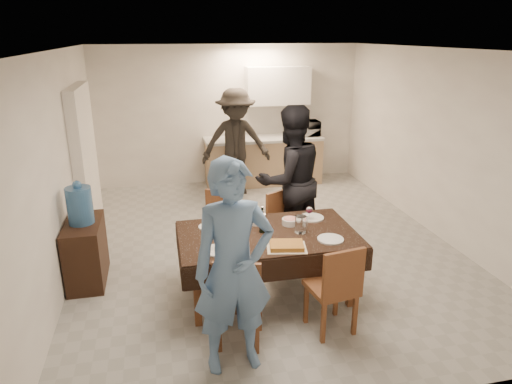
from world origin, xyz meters
TOP-DOWN VIEW (x-y plane):
  - floor at (0.00, 0.00)m, footprint 5.00×6.00m
  - ceiling at (0.00, 0.00)m, footprint 5.00×6.00m
  - wall_back at (0.00, 3.00)m, footprint 5.00×0.02m
  - wall_front at (0.00, -3.00)m, footprint 5.00×0.02m
  - wall_left at (-2.50, 0.00)m, footprint 0.02×6.00m
  - wall_right at (2.50, 0.00)m, footprint 0.02×6.00m
  - stub_partition at (-2.42, 1.20)m, footprint 0.15×1.40m
  - kitchen_base_cabinet at (0.60, 2.68)m, footprint 2.20×0.60m
  - kitchen_worktop at (0.60, 2.68)m, footprint 2.24×0.64m
  - upper_cabinet at (0.90, 2.82)m, footprint 1.20×0.34m
  - dining_table at (-0.28, -1.24)m, footprint 1.91×1.12m
  - chair_near_left at (-0.73, -2.07)m, footprint 0.53×0.54m
  - chair_near_right at (0.17, -2.08)m, footprint 0.49×0.49m
  - chair_far_left at (-0.73, -0.58)m, footprint 0.58×0.60m
  - chair_far_right at (0.17, -0.57)m, footprint 0.55×0.57m
  - console at (-2.28, -0.49)m, footprint 0.40×0.80m
  - water_jug at (-2.28, -0.49)m, footprint 0.28×0.28m
  - wine_bottle at (-0.33, -1.19)m, footprint 0.07×0.07m
  - water_pitcher at (0.07, -1.29)m, footprint 0.12×0.12m
  - savoury_tart at (-0.18, -1.62)m, footprint 0.44×0.37m
  - salad_bowl at (0.02, -1.06)m, footprint 0.18×0.18m
  - mushroom_dish at (-0.33, -0.96)m, footprint 0.21×0.21m
  - wine_glass_a at (-0.83, -1.49)m, footprint 0.09×0.09m
  - wine_glass_b at (0.27, -0.99)m, footprint 0.08×0.08m
  - wine_glass_c at (-0.48, -0.94)m, footprint 0.08×0.08m
  - plate_near_left at (-0.88, -1.54)m, footprint 0.27×0.27m
  - plate_near_right at (0.32, -1.54)m, footprint 0.28×0.28m
  - plate_far_left at (-0.88, -0.94)m, footprint 0.23×0.23m
  - plate_far_right at (0.32, -0.94)m, footprint 0.28×0.28m
  - microwave at (1.42, 2.68)m, footprint 0.52×0.35m
  - person_near at (-0.83, -2.29)m, footprint 0.73×0.51m
  - person_far at (0.27, -0.19)m, footprint 1.10×0.95m
  - person_kitchen at (-0.01, 2.23)m, footprint 1.23×0.70m

SIDE VIEW (x-z plane):
  - floor at x=0.00m, z-range -0.01..0.01m
  - console at x=-2.28m, z-range 0.00..0.74m
  - kitchen_base_cabinet at x=0.60m, z-range 0.00..0.86m
  - chair_far_right at x=0.17m, z-range 0.30..0.79m
  - chair_near_left at x=-0.73m, z-range 0.32..0.82m
  - chair_near_right at x=0.17m, z-range 0.32..0.83m
  - chair_far_left at x=-0.73m, z-range 0.32..0.84m
  - dining_table at x=-0.28m, z-range 0.34..1.08m
  - plate_far_left at x=-0.88m, z-range 0.74..0.76m
  - plate_near_left at x=-0.88m, z-range 0.74..0.76m
  - plate_near_right at x=0.32m, z-range 0.74..0.76m
  - plate_far_right at x=0.32m, z-range 0.74..0.76m
  - mushroom_dish at x=-0.33m, z-range 0.74..0.78m
  - savoury_tart at x=-0.18m, z-range 0.74..0.79m
  - salad_bowl at x=0.02m, z-range 0.74..0.81m
  - wine_glass_b at x=0.27m, z-range 0.74..0.92m
  - wine_glass_c at x=-0.48m, z-range 0.74..0.92m
  - water_pitcher at x=0.07m, z-range 0.74..0.93m
  - wine_glass_a at x=-0.83m, z-range 0.74..0.95m
  - kitchen_worktop at x=0.60m, z-range 0.86..0.91m
  - wine_bottle at x=-0.33m, z-range 0.74..1.04m
  - person_near at x=-0.83m, z-range 0.00..1.89m
  - person_kitchen at x=-0.01m, z-range 0.00..1.90m
  - water_jug at x=-2.28m, z-range 0.74..1.16m
  - person_far at x=0.27m, z-range 0.00..1.95m
  - stub_partition at x=-2.42m, z-range 0.00..2.10m
  - microwave at x=1.42m, z-range 0.91..1.20m
  - wall_back at x=0.00m, z-range 0.00..2.60m
  - wall_front at x=0.00m, z-range 0.00..2.60m
  - wall_left at x=-2.50m, z-range 0.00..2.60m
  - wall_right at x=2.50m, z-range 0.00..2.60m
  - upper_cabinet at x=0.90m, z-range 1.50..2.20m
  - ceiling at x=0.00m, z-range 2.59..2.61m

